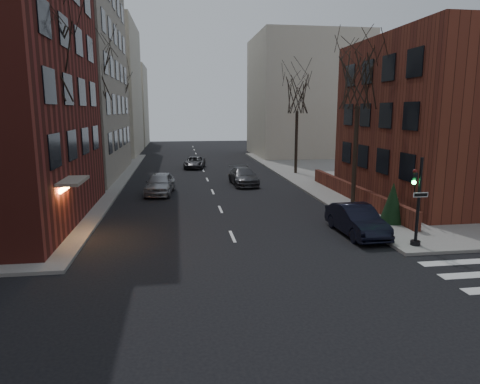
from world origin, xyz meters
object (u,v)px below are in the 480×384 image
at_px(car_lane_silver, 160,183).
at_px(tree_left_a, 43,61).
at_px(tree_left_b, 92,73).
at_px(sandwich_board, 395,204).
at_px(streetlamp_far, 127,128).
at_px(evergreen_shrub, 393,202).
at_px(tree_right_a, 359,80).
at_px(car_lane_gray, 243,176).
at_px(traffic_signal, 417,207).
at_px(parked_sedan, 357,220).
at_px(streetlamp_near, 94,139).
at_px(car_lane_far, 195,162).
at_px(tree_left_c, 118,93).
at_px(tree_right_b, 297,95).

bearing_deg(car_lane_silver, tree_left_a, -110.35).
relative_size(tree_left_b, sandwich_board, 12.36).
height_order(streetlamp_far, evergreen_shrub, streetlamp_far).
relative_size(tree_right_a, car_lane_gray, 1.98).
relative_size(streetlamp_far, evergreen_shrub, 2.83).
bearing_deg(traffic_signal, parked_sedan, 125.85).
xyz_separation_m(streetlamp_near, sandwich_board, (18.64, -6.56, -3.65)).
height_order(car_lane_far, sandwich_board, car_lane_far).
height_order(tree_left_c, evergreen_shrub, tree_left_c).
distance_m(tree_left_b, parked_sedan, 22.47).
height_order(tree_left_a, car_lane_far, tree_left_a).
distance_m(tree_left_a, sandwich_board, 20.84).
xyz_separation_m(streetlamp_far, sandwich_board, (18.64, -26.56, -3.65)).
distance_m(tree_left_c, streetlamp_near, 18.40).
relative_size(car_lane_far, evergreen_shrub, 2.02).
distance_m(tree_left_b, evergreen_shrub, 23.29).
distance_m(tree_left_b, car_lane_silver, 9.72).
height_order(tree_left_b, tree_left_c, tree_left_b).
distance_m(tree_left_a, car_lane_gray, 19.01).
height_order(traffic_signal, sandwich_board, traffic_signal).
bearing_deg(tree_left_a, car_lane_gray, 47.92).
height_order(tree_left_c, tree_right_a, same).
height_order(tree_left_a, evergreen_shrub, tree_left_a).
relative_size(streetlamp_near, parked_sedan, 1.36).
bearing_deg(car_lane_gray, tree_left_c, 129.23).
distance_m(traffic_signal, streetlamp_near, 20.86).
height_order(tree_left_a, car_lane_silver, tree_left_a).
xyz_separation_m(tree_left_c, tree_right_b, (17.60, -8.00, -0.44)).
xyz_separation_m(streetlamp_far, evergreen_shrub, (17.08, -29.08, -2.98)).
height_order(tree_left_a, parked_sedan, tree_left_a).
xyz_separation_m(tree_left_a, car_lane_far, (8.00, 24.14, -7.85)).
height_order(tree_right_b, sandwich_board, tree_right_b).
height_order(car_lane_gray, car_lane_far, car_lane_gray).
xyz_separation_m(tree_left_b, streetlamp_far, (0.60, 16.00, -4.68)).
height_order(car_lane_far, evergreen_shrub, evergreen_shrub).
distance_m(streetlamp_far, evergreen_shrub, 33.86).
distance_m(parked_sedan, car_lane_gray, 15.84).
xyz_separation_m(tree_right_b, car_lane_gray, (-5.97, -5.12, -6.87)).
height_order(sandwich_board, evergreen_shrub, evergreen_shrub).
bearing_deg(tree_left_c, car_lane_silver, -73.46).
height_order(car_lane_silver, car_lane_gray, car_lane_silver).
height_order(tree_right_b, evergreen_shrub, tree_right_b).
relative_size(traffic_signal, car_lane_gray, 0.81).
height_order(streetlamp_near, car_lane_far, streetlamp_near).
relative_size(parked_sedan, evergreen_shrub, 2.08).
bearing_deg(streetlamp_far, tree_left_b, -92.15).
relative_size(car_lane_gray, car_lane_far, 1.10).
distance_m(tree_right_a, streetlamp_near, 17.87).
bearing_deg(streetlamp_near, tree_left_b, 98.53).
bearing_deg(car_lane_gray, sandwich_board, -58.68).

